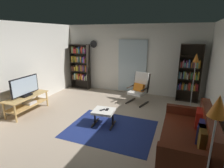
# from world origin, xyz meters

# --- Properties ---
(ground_plane) EXTENTS (7.02, 7.02, 0.00)m
(ground_plane) POSITION_xyz_m (0.00, 0.00, 0.00)
(ground_plane) COLOR #BBA68F
(wall_back) EXTENTS (5.60, 0.06, 2.60)m
(wall_back) POSITION_xyz_m (0.00, 2.90, 1.30)
(wall_back) COLOR silver
(wall_back) RESTS_ON ground
(wall_left) EXTENTS (0.06, 6.00, 2.60)m
(wall_left) POSITION_xyz_m (-2.70, 0.00, 1.30)
(wall_left) COLOR silver
(wall_left) RESTS_ON ground
(glass_door_panel) EXTENTS (1.10, 0.01, 2.00)m
(glass_door_panel) POSITION_xyz_m (0.08, 2.83, 1.05)
(glass_door_panel) COLOR silver
(area_rug) EXTENTS (2.08, 1.64, 0.01)m
(area_rug) POSITION_xyz_m (0.37, -0.09, 0.00)
(area_rug) COLOR navy
(area_rug) RESTS_ON ground
(tv_stand) EXTENTS (0.51, 1.29, 0.51)m
(tv_stand) POSITION_xyz_m (-2.28, -0.07, 0.34)
(tv_stand) COLOR tan
(tv_stand) RESTS_ON ground
(television) EXTENTS (0.20, 0.95, 0.57)m
(television) POSITION_xyz_m (-2.28, -0.08, 0.79)
(television) COLOR black
(television) RESTS_ON tv_stand
(bookshelf_near_tv) EXTENTS (0.80, 0.30, 1.84)m
(bookshelf_near_tv) POSITION_xyz_m (-2.09, 2.67, 0.99)
(bookshelf_near_tv) COLOR black
(bookshelf_near_tv) RESTS_ON ground
(bookshelf_near_sofa) EXTENTS (0.71, 0.30, 1.94)m
(bookshelf_near_sofa) POSITION_xyz_m (2.11, 2.68, 0.94)
(bookshelf_near_sofa) COLOR black
(bookshelf_near_sofa) RESTS_ON ground
(leather_sofa) EXTENTS (0.91, 1.87, 0.84)m
(leather_sofa) POSITION_xyz_m (2.12, -0.33, 0.31)
(leather_sofa) COLOR #5D2413
(leather_sofa) RESTS_ON ground
(lounge_armchair) EXTENTS (0.72, 0.78, 1.02)m
(lounge_armchair) POSITION_xyz_m (0.59, 1.91, 0.53)
(lounge_armchair) COLOR black
(lounge_armchair) RESTS_ON ground
(ottoman) EXTENTS (0.56, 0.52, 0.41)m
(ottoman) POSITION_xyz_m (0.12, 0.04, 0.34)
(ottoman) COLOR white
(ottoman) RESTS_ON ground
(tv_remote) EXTENTS (0.11, 0.14, 0.02)m
(tv_remote) POSITION_xyz_m (0.10, 0.02, 0.42)
(tv_remote) COLOR black
(tv_remote) RESTS_ON ottoman
(cell_phone) EXTENTS (0.08, 0.15, 0.01)m
(cell_phone) POSITION_xyz_m (0.19, 0.09, 0.41)
(cell_phone) COLOR black
(cell_phone) RESTS_ON ottoman
(floor_lamp_by_sofa) EXTENTS (0.23, 0.23, 1.57)m
(floor_lamp_by_sofa) POSITION_xyz_m (2.29, -1.44, 1.31)
(floor_lamp_by_sofa) COLOR #A5A5AD
(floor_lamp_by_sofa) RESTS_ON ground
(floor_lamp_by_shelf) EXTENTS (0.22, 0.22, 1.72)m
(floor_lamp_by_shelf) POSITION_xyz_m (2.21, 1.99, 1.37)
(floor_lamp_by_shelf) COLOR #A5A5AD
(floor_lamp_by_shelf) RESTS_ON ground
(wall_clock) EXTENTS (0.29, 0.03, 0.29)m
(wall_clock) POSITION_xyz_m (-1.53, 2.82, 1.85)
(wall_clock) COLOR silver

